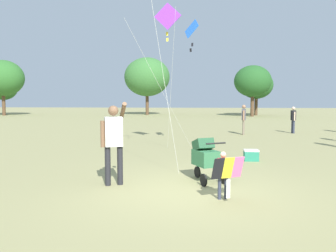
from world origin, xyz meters
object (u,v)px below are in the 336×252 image
at_px(person_couple_left, 293,118).
at_px(person_adult_flyer, 114,137).
at_px(person_red_shirt, 244,117).
at_px(stroller, 205,156).
at_px(cooler_box, 251,155).
at_px(kite_orange_delta, 168,19).
at_px(child_with_butterfly_kite, 224,171).
at_px(kite_green_novelty, 190,32).

bearing_deg(person_couple_left, person_adult_flyer, -121.16).
distance_m(person_red_shirt, person_couple_left, 2.99).
distance_m(stroller, person_couple_left, 12.59).
bearing_deg(cooler_box, stroller, -118.54).
relative_size(stroller, person_couple_left, 0.75).
xyz_separation_m(kite_orange_delta, cooler_box, (2.82, -2.60, -4.78)).
xyz_separation_m(child_with_butterfly_kite, kite_green_novelty, (-0.77, 7.08, 3.93)).
distance_m(person_couple_left, cooler_box, 9.46).
distance_m(person_adult_flyer, cooler_box, 4.94).
bearing_deg(kite_green_novelty, cooler_box, -55.50).
distance_m(person_adult_flyer, person_red_shirt, 11.86).
height_order(kite_green_novelty, person_couple_left, kite_green_novelty).
bearing_deg(person_adult_flyer, child_with_butterfly_kite, -21.74).
bearing_deg(kite_orange_delta, kite_green_novelty, 16.55).
bearing_deg(cooler_box, kite_orange_delta, 137.27).
xyz_separation_m(child_with_butterfly_kite, person_adult_flyer, (-2.38, 0.95, 0.52)).
bearing_deg(stroller, person_red_shirt, 77.45).
height_order(person_red_shirt, cooler_box, person_red_shirt).
bearing_deg(child_with_butterfly_kite, person_couple_left, 69.40).
bearing_deg(stroller, kite_orange_delta, 103.62).
relative_size(kite_orange_delta, person_couple_left, 3.84).
bearing_deg(stroller, cooler_box, 61.46).
bearing_deg(person_red_shirt, child_with_butterfly_kite, -99.60).
distance_m(kite_green_novelty, person_couple_left, 8.88).
distance_m(child_with_butterfly_kite, cooler_box, 4.41).
relative_size(child_with_butterfly_kite, cooler_box, 2.07).
distance_m(child_with_butterfly_kite, person_couple_left, 13.81).
bearing_deg(kite_orange_delta, person_red_shirt, 54.63).
xyz_separation_m(child_with_butterfly_kite, cooler_box, (1.20, 4.23, -0.39)).
distance_m(stroller, kite_green_novelty, 6.86).
bearing_deg(child_with_butterfly_kite, cooler_box, 74.22).
xyz_separation_m(person_red_shirt, person_couple_left, (2.83, 0.96, -0.07)).
relative_size(child_with_butterfly_kite, person_couple_left, 0.63).
bearing_deg(kite_green_novelty, kite_orange_delta, -163.45).
relative_size(person_adult_flyer, kite_green_novelty, 0.37).
bearing_deg(kite_orange_delta, person_adult_flyer, -97.37).
relative_size(stroller, kite_green_novelty, 0.22).
xyz_separation_m(child_with_butterfly_kite, stroller, (-0.32, 1.45, 0.04)).
height_order(kite_orange_delta, cooler_box, kite_orange_delta).
bearing_deg(cooler_box, child_with_butterfly_kite, -105.78).
relative_size(person_adult_flyer, person_couple_left, 1.28).
bearing_deg(person_red_shirt, person_couple_left, 18.66).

